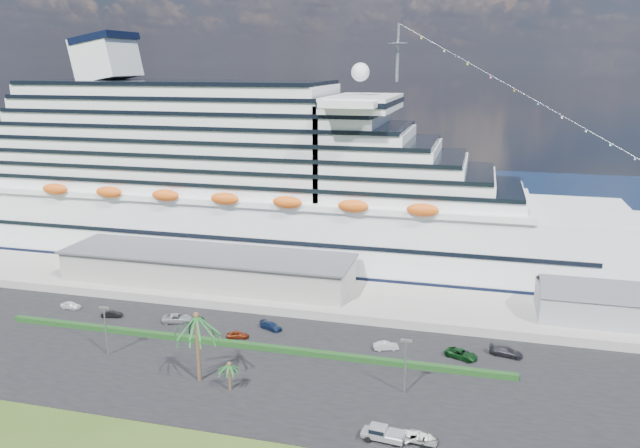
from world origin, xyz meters
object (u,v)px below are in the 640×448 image
(cruise_ship, at_px, (261,190))
(boat_trailer, at_px, (420,437))
(pickup_truck, at_px, (382,433))
(parked_car_3, at_px, (271,326))

(cruise_ship, relative_size, boat_trailer, 35.50)
(cruise_ship, xyz_separation_m, pickup_truck, (40.29, -68.33, -15.55))
(parked_car_3, distance_m, pickup_truck, 37.46)
(cruise_ship, distance_m, parked_car_3, 45.83)
(parked_car_3, xyz_separation_m, boat_trailer, (29.07, -28.01, 0.36))
(parked_car_3, height_order, pickup_truck, pickup_truck)
(parked_car_3, bearing_deg, cruise_ship, 46.63)
(pickup_truck, bearing_deg, parked_car_3, 130.72)
(cruise_ship, bearing_deg, parked_car_3, -68.35)
(cruise_ship, xyz_separation_m, parked_car_3, (15.85, -39.94, -15.93))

